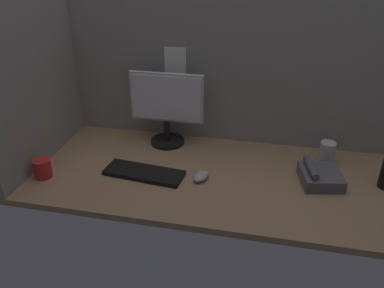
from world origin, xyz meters
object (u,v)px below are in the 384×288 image
Objects in this scene: mug_red_plastic at (42,168)px; mug_steel at (327,153)px; desk_phone at (320,176)px; keyboard at (144,173)px; mouse at (201,176)px; monitor at (167,106)px.

mug_steel reaches higher than mug_red_plastic.
keyboard is at bearing -172.32° from desk_phone.
mug_red_plastic is (-44.86, -11.20, 3.38)cm from keyboard.
keyboard is 1.69× the size of desk_phone.
mouse is 53.33cm from desk_phone.
desk_phone is at bearing 13.48° from keyboard.
keyboard is (-2.30, -33.93, -20.01)cm from monitor.
monitor is 44.89cm from mouse.
desk_phone reaches higher than mouse.
keyboard is 3.85× the size of mouse.
mug_steel is (83.59, 28.92, 4.60)cm from keyboard.
monitor is 1.04× the size of keyboard.
mug_red_plastic is at bearing -136.26° from monitor.
mouse is at bearing 10.15° from mug_red_plastic.
mug_red_plastic and desk_phone have the same top height.
mouse is at bearing -52.87° from monitor.
mug_steel reaches higher than desk_phone.
monitor is 39.46cm from keyboard.
mouse is (26.76, 1.62, 0.70)cm from keyboard.
mug_steel is (81.29, -5.01, -15.41)cm from monitor.
mug_steel is at bearing 17.34° from mug_red_plastic.
mouse is 72.81cm from mug_red_plastic.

